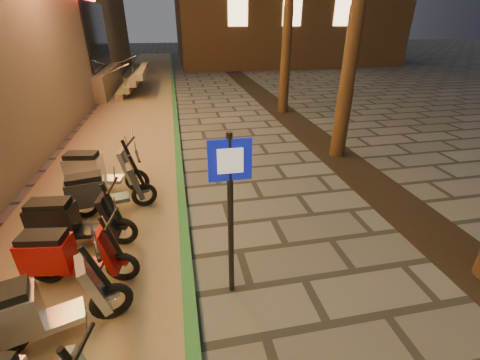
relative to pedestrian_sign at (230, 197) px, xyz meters
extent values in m
cube|color=#8C7251|center=(-2.32, 7.50, -1.54)|extent=(3.40, 60.00, 0.01)
cube|color=#256530|center=(-0.62, 7.50, -1.50)|extent=(0.18, 60.00, 0.10)
cube|color=black|center=(3.88, 2.50, -1.54)|extent=(1.20, 40.00, 0.02)
cube|color=black|center=(-4.17, 15.50, 1.25)|extent=(0.08, 5.00, 3.00)
cube|color=gray|center=(-6.22, 15.50, -0.95)|extent=(5.00, 6.00, 1.20)
cube|color=gray|center=(-3.22, 15.50, -1.40)|extent=(0.35, 5.00, 0.30)
cube|color=gray|center=(-2.87, 15.50, -1.10)|extent=(0.35, 5.00, 0.30)
cube|color=gray|center=(-2.52, 15.50, -0.80)|extent=(0.35, 5.00, 0.30)
cube|color=gray|center=(-2.17, 15.50, -0.50)|extent=(0.35, 5.00, 0.30)
cylinder|color=silver|center=(-3.62, 13.50, -0.30)|extent=(2.09, 0.06, 0.81)
cylinder|color=silver|center=(-3.62, 17.50, -0.30)|extent=(2.09, 0.06, 0.81)
cube|color=#FFD18C|center=(4.28, 21.47, 2.45)|extent=(1.40, 0.06, 1.80)
cube|color=#FFD18C|center=(8.28, 21.47, 2.45)|extent=(1.40, 0.06, 1.80)
cube|color=#FFD18C|center=(12.28, 21.47, 2.45)|extent=(1.40, 0.06, 1.80)
cylinder|color=#472D19|center=(3.88, 4.50, 1.30)|extent=(0.40, 0.40, 5.70)
cylinder|color=#472D19|center=(3.88, 9.50, 1.43)|extent=(0.40, 0.40, 5.95)
cylinder|color=black|center=(0.00, 0.01, -0.35)|extent=(0.08, 0.08, 2.39)
cube|color=#0D16B1|center=(0.00, -0.01, 0.51)|extent=(0.53, 0.03, 0.53)
cube|color=white|center=(0.00, -0.03, 0.51)|extent=(0.31, 0.02, 0.31)
cylinder|color=black|center=(-1.53, -1.47, -0.47)|extent=(0.16, 0.55, 0.04)
torus|color=black|center=(-2.72, -0.51, -1.27)|extent=(0.55, 0.27, 0.55)
cylinder|color=silver|center=(-2.72, -0.51, -1.27)|extent=(0.17, 0.14, 0.15)
torus|color=black|center=(-1.60, -0.16, -1.27)|extent=(0.55, 0.27, 0.55)
cylinder|color=silver|center=(-1.60, -0.16, -1.27)|extent=(0.17, 0.14, 0.15)
cube|color=#A2A3AA|center=(-2.17, -0.34, -1.23)|extent=(0.66, 0.52, 0.08)
cube|color=#A2A3AA|center=(-2.64, -0.49, -0.97)|extent=(0.82, 0.60, 0.53)
cube|color=#A2A3AA|center=(-1.74, -0.20, -0.91)|extent=(0.39, 0.49, 0.74)
cylinder|color=black|center=(-1.67, -0.18, -0.70)|extent=(0.30, 0.16, 0.78)
cylinder|color=black|center=(-1.62, -0.16, -0.36)|extent=(0.23, 0.60, 0.05)
cube|color=#A2A3AA|center=(-1.60, -0.16, -1.15)|extent=(0.27, 0.21, 0.06)
torus|color=black|center=(-2.62, 0.67, -1.29)|extent=(0.52, 0.17, 0.51)
cylinder|color=silver|center=(-2.62, 0.67, -1.29)|extent=(0.15, 0.12, 0.14)
torus|color=black|center=(-1.55, 0.51, -1.29)|extent=(0.52, 0.17, 0.51)
cylinder|color=silver|center=(-1.55, 0.51, -1.29)|extent=(0.15, 0.12, 0.14)
cube|color=#990D0E|center=(-2.09, 0.60, -1.25)|extent=(0.58, 0.41, 0.08)
cube|color=#990D0E|center=(-2.55, 0.66, -1.01)|extent=(0.73, 0.47, 0.49)
cube|color=black|center=(-2.55, 0.66, -0.73)|extent=(0.64, 0.40, 0.12)
cube|color=#990D0E|center=(-1.68, 0.53, -0.96)|extent=(0.31, 0.42, 0.69)
cylinder|color=black|center=(-1.61, 0.52, -0.77)|extent=(0.27, 0.11, 0.72)
cylinder|color=black|center=(-1.56, 0.52, -0.45)|extent=(0.13, 0.57, 0.04)
cube|color=#990D0E|center=(-1.55, 0.51, -1.18)|extent=(0.23, 0.17, 0.06)
torus|color=black|center=(-2.80, 1.54, -1.28)|extent=(0.54, 0.16, 0.53)
cylinder|color=silver|center=(-2.80, 1.54, -1.28)|extent=(0.15, 0.12, 0.14)
torus|color=black|center=(-1.66, 1.42, -1.28)|extent=(0.54, 0.16, 0.53)
cylinder|color=silver|center=(-1.66, 1.42, -1.28)|extent=(0.15, 0.12, 0.14)
cube|color=black|center=(-2.24, 1.48, -1.24)|extent=(0.60, 0.41, 0.08)
cube|color=black|center=(-2.72, 1.53, -0.98)|extent=(0.76, 0.46, 0.51)
cube|color=black|center=(-2.72, 1.53, -0.68)|extent=(0.67, 0.39, 0.12)
cube|color=black|center=(-1.80, 1.44, -0.93)|extent=(0.32, 0.44, 0.72)
cylinder|color=black|center=(-1.73, 1.43, -0.72)|extent=(0.29, 0.10, 0.76)
cylinder|color=black|center=(-1.68, 1.42, -0.40)|extent=(0.11, 0.60, 0.05)
cube|color=black|center=(-1.66, 1.42, -1.16)|extent=(0.24, 0.17, 0.06)
torus|color=black|center=(-2.47, 2.45, -1.28)|extent=(0.53, 0.20, 0.52)
cylinder|color=silver|center=(-2.47, 2.45, -1.28)|extent=(0.16, 0.13, 0.14)
torus|color=black|center=(-1.37, 2.68, -1.28)|extent=(0.53, 0.20, 0.52)
cylinder|color=silver|center=(-1.37, 2.68, -1.28)|extent=(0.16, 0.13, 0.14)
cube|color=#282A2E|center=(-1.93, 2.56, -1.24)|extent=(0.61, 0.45, 0.08)
cube|color=#282A2E|center=(-2.40, 2.47, -0.99)|extent=(0.77, 0.52, 0.50)
cube|color=black|center=(-2.40, 2.47, -0.70)|extent=(0.68, 0.44, 0.12)
cube|color=#282A2E|center=(-1.51, 2.65, -0.94)|extent=(0.34, 0.45, 0.71)
cylinder|color=black|center=(-1.44, 2.66, -0.74)|extent=(0.28, 0.12, 0.75)
cylinder|color=black|center=(-1.39, 2.67, -0.42)|extent=(0.16, 0.58, 0.04)
cube|color=#282A2E|center=(-1.37, 2.68, -1.16)|extent=(0.25, 0.18, 0.06)
torus|color=black|center=(-2.75, 3.56, -1.27)|extent=(0.57, 0.20, 0.56)
cylinder|color=silver|center=(-2.75, 3.56, -1.27)|extent=(0.16, 0.13, 0.15)
torus|color=black|center=(-1.57, 3.36, -1.27)|extent=(0.57, 0.20, 0.56)
cylinder|color=silver|center=(-1.57, 3.36, -1.27)|extent=(0.16, 0.13, 0.15)
cube|color=silver|center=(-2.17, 3.46, -1.23)|extent=(0.64, 0.45, 0.09)
cube|color=silver|center=(-2.66, 3.54, -0.96)|extent=(0.80, 0.52, 0.53)
cube|color=black|center=(-2.66, 3.54, -0.65)|extent=(0.71, 0.45, 0.13)
cube|color=silver|center=(-1.72, 3.39, -0.90)|extent=(0.35, 0.47, 0.75)
cylinder|color=black|center=(-1.64, 3.37, -0.69)|extent=(0.30, 0.12, 0.79)
cylinder|color=black|center=(-1.59, 3.37, -0.35)|extent=(0.15, 0.62, 0.05)
cube|color=silver|center=(-1.57, 3.36, -1.14)|extent=(0.26, 0.19, 0.06)
camera|label=1|loc=(-0.56, -3.41, 1.98)|focal=24.00mm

